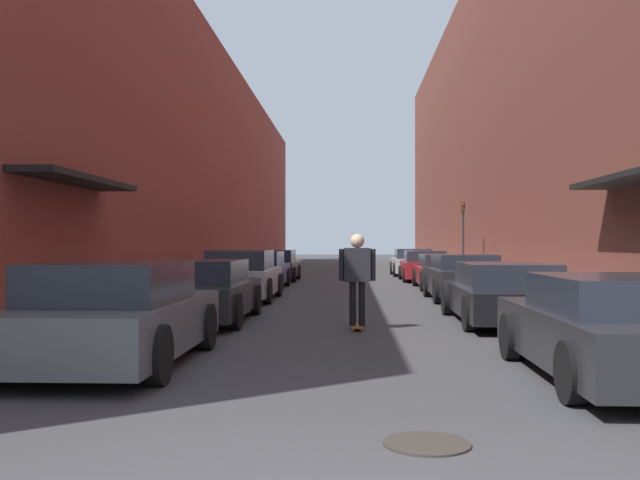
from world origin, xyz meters
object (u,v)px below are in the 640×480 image
object	(u,v)px
parked_car_right_0	(616,329)
manhole_cover	(427,444)
skateboarder	(357,271)
parked_car_right_1	(504,293)
parked_car_left_3	(259,270)
parked_car_left_4	(275,266)
parked_car_right_3	(443,272)
traffic_light	(463,230)
parked_car_right_4	(424,266)
parked_car_right_5	(413,263)
parked_car_right_2	(463,278)
parked_car_left_0	(116,315)
parked_car_left_2	(242,276)
parked_car_left_1	(200,291)

from	to	relation	value
parked_car_right_0	manhole_cover	world-z (taller)	parked_car_right_0
skateboarder	manhole_cover	world-z (taller)	skateboarder
parked_car_right_0	parked_car_right_1	world-z (taller)	parked_car_right_0
parked_car_left_3	parked_car_left_4	bearing A→B (deg)	89.87
parked_car_right_0	parked_car_right_3	xyz separation A→B (m)	(0.13, 16.57, -0.01)
parked_car_right_3	traffic_light	distance (m)	6.76
parked_car_right_3	manhole_cover	size ratio (longest dim) A/B	6.49
parked_car_right_4	parked_car_right_5	world-z (taller)	parked_car_right_5
parked_car_right_2	manhole_cover	distance (m)	14.55
parked_car_right_1	parked_car_right_3	distance (m)	10.64
parked_car_right_0	parked_car_right_2	bearing A→B (deg)	89.80
parked_car_right_3	traffic_light	size ratio (longest dim) A/B	1.38
parked_car_left_0	parked_car_right_5	xyz separation A→B (m)	(6.15, 25.81, -0.02)
parked_car_right_4	traffic_light	size ratio (longest dim) A/B	1.24
parked_car_right_0	parked_car_right_1	bearing A→B (deg)	90.26
parked_car_right_0	parked_car_right_3	distance (m)	16.57
parked_car_left_0	parked_car_right_4	size ratio (longest dim) A/B	1.07
manhole_cover	parked_car_left_4	bearing A→B (deg)	98.86
parked_car_right_2	parked_car_left_2	bearing A→B (deg)	-178.31
parked_car_right_5	parked_car_left_0	bearing A→B (deg)	-103.39
parked_car_left_0	skateboarder	size ratio (longest dim) A/B	2.46
parked_car_left_2	parked_car_left_4	size ratio (longest dim) A/B	1.08
parked_car_left_2	parked_car_left_3	distance (m)	5.06
manhole_cover	parked_car_right_5	bearing A→B (deg)	85.22
parked_car_left_1	parked_car_right_4	bearing A→B (deg)	68.48
parked_car_right_5	skateboarder	xyz separation A→B (m)	(-2.93, -21.82, 0.46)
parked_car_left_0	parked_car_left_2	distance (m)	10.61
parked_car_left_2	skateboarder	distance (m)	7.35
parked_car_left_4	parked_car_right_1	bearing A→B (deg)	-68.09
parked_car_right_3	parked_car_right_0	bearing A→B (deg)	-90.45
parked_car_left_4	parked_car_right_5	bearing A→B (deg)	38.75
parked_car_right_0	parked_car_left_1	bearing A→B (deg)	136.31
parked_car_left_2	skateboarder	bearing A→B (deg)	-64.44
parked_car_right_0	parked_car_right_3	size ratio (longest dim) A/B	0.97
parked_car_left_1	manhole_cover	xyz separation A→B (m)	(3.67, -8.68, -0.61)
parked_car_left_2	parked_car_right_3	distance (m)	8.17
parked_car_left_1	traffic_light	xyz separation A→B (m)	(8.01, 17.02, 1.55)
parked_car_left_1	parked_car_right_4	world-z (taller)	parked_car_right_4
parked_car_left_3	parked_car_right_4	bearing A→B (deg)	39.27
skateboarder	parked_car_left_3	bearing A→B (deg)	105.89
parked_car_right_1	parked_car_left_4	bearing A→B (deg)	111.91
parked_car_left_0	parked_car_right_0	size ratio (longest dim) A/B	0.99
parked_car_left_4	parked_car_right_2	xyz separation A→B (m)	(6.34, -10.00, 0.01)
parked_car_left_3	traffic_light	xyz separation A→B (m)	(8.14, 6.52, 1.53)
parked_car_left_4	parked_car_left_0	bearing A→B (deg)	-89.72
parked_car_right_0	traffic_light	bearing A→B (deg)	85.43
parked_car_right_5	manhole_cover	world-z (taller)	parked_car_right_5
parked_car_left_3	parked_car_right_4	distance (m)	8.16
parked_car_right_2	parked_car_right_5	distance (m)	15.01
parked_car_left_2	parked_car_left_4	distance (m)	10.18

